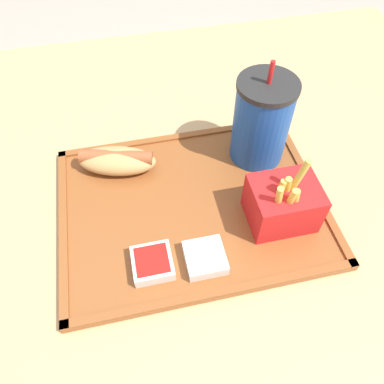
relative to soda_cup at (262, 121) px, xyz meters
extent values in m
plane|color=#ADA393|center=(-0.11, -0.08, -0.80)|extent=(8.00, 8.00, 0.00)
cube|color=tan|center=(-0.11, -0.08, -0.44)|extent=(1.18, 1.05, 0.72)
cube|color=brown|center=(-0.13, -0.08, -0.08)|extent=(0.40, 0.31, 0.01)
cube|color=brown|center=(-0.13, -0.23, -0.07)|extent=(0.40, 0.01, 0.00)
cube|color=brown|center=(-0.13, 0.07, -0.07)|extent=(0.40, 0.01, 0.00)
cube|color=brown|center=(-0.33, -0.08, -0.07)|extent=(0.01, 0.31, 0.00)
cube|color=brown|center=(0.07, -0.08, -0.07)|extent=(0.01, 0.31, 0.00)
cylinder|color=#194CA5|center=(0.00, 0.00, 0.00)|extent=(0.09, 0.09, 0.14)
cylinder|color=#262626|center=(0.00, 0.00, 0.07)|extent=(0.09, 0.09, 0.01)
cylinder|color=red|center=(0.00, 0.00, 0.09)|extent=(0.01, 0.01, 0.03)
ellipsoid|color=tan|center=(-0.23, 0.02, -0.05)|extent=(0.14, 0.09, 0.04)
cylinder|color=#9E512D|center=(-0.23, 0.02, -0.04)|extent=(0.12, 0.05, 0.02)
cube|color=red|center=(-0.01, -0.13, -0.04)|extent=(0.10, 0.08, 0.07)
cylinder|color=#E5C14C|center=(-0.01, -0.15, -0.01)|extent=(0.01, 0.02, 0.06)
cylinder|color=#E5C14C|center=(-0.02, -0.14, -0.01)|extent=(0.02, 0.01, 0.06)
cylinder|color=#E5C14C|center=(-0.01, -0.13, -0.01)|extent=(0.02, 0.02, 0.07)
cylinder|color=#E5C14C|center=(0.00, -0.15, -0.01)|extent=(0.02, 0.01, 0.06)
cylinder|color=#E5C14C|center=(0.00, -0.13, 0.01)|extent=(0.03, 0.01, 0.09)
cylinder|color=#E5C14C|center=(-0.03, -0.15, -0.01)|extent=(0.02, 0.02, 0.07)
cube|color=silver|center=(-0.13, -0.18, -0.06)|extent=(0.05, 0.05, 0.02)
cube|color=white|center=(-0.13, -0.18, -0.05)|extent=(0.04, 0.04, 0.00)
cube|color=silver|center=(-0.21, -0.17, -0.06)|extent=(0.05, 0.05, 0.02)
cube|color=#B21914|center=(-0.21, -0.17, -0.05)|extent=(0.04, 0.04, 0.00)
camera|label=1|loc=(-0.20, -0.41, 0.40)|focal=35.00mm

